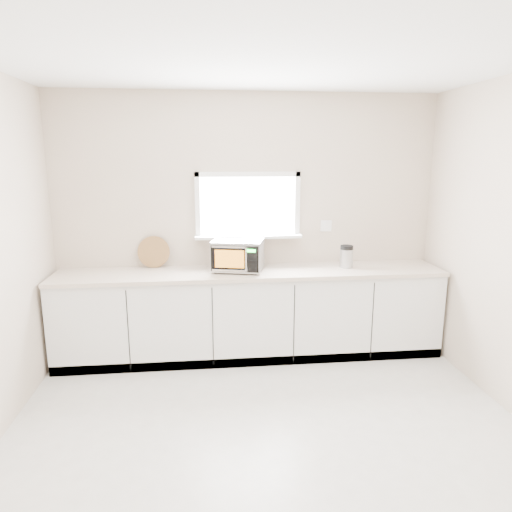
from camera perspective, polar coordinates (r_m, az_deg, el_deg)
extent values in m
plane|color=beige|center=(3.49, 2.34, -23.78)|extent=(4.00, 4.00, 0.00)
cube|color=beige|center=(4.85, -1.03, 4.00)|extent=(4.00, 0.02, 2.70)
cube|color=white|center=(4.81, -1.02, 6.33)|extent=(1.00, 0.02, 0.60)
cube|color=white|center=(4.80, -0.94, 2.44)|extent=(1.12, 0.16, 0.03)
cube|color=white|center=(4.78, -1.02, 10.19)|extent=(1.10, 0.04, 0.05)
cube|color=white|center=(4.84, -0.99, 2.49)|extent=(1.10, 0.04, 0.05)
cube|color=white|center=(4.78, -7.32, 6.19)|extent=(0.05, 0.04, 0.70)
cube|color=white|center=(4.88, 5.19, 6.36)|extent=(0.05, 0.04, 0.70)
cube|color=white|center=(5.00, 8.75, 3.75)|extent=(0.12, 0.01, 0.12)
cube|color=white|center=(4.79, -0.66, -7.37)|extent=(3.92, 0.60, 0.88)
cube|color=beige|center=(4.64, -0.66, -2.06)|extent=(3.92, 0.64, 0.04)
cylinder|color=black|center=(4.55, -5.12, -2.07)|extent=(0.02, 0.02, 0.01)
cylinder|color=black|center=(4.82, -4.33, -1.20)|extent=(0.02, 0.02, 0.01)
cylinder|color=black|center=(4.47, 0.02, -2.26)|extent=(0.02, 0.02, 0.01)
cylinder|color=black|center=(4.75, 0.52, -1.37)|extent=(0.02, 0.02, 0.01)
cube|color=#ABAEB3|center=(4.61, -2.25, 0.15)|extent=(0.57, 0.48, 0.29)
cube|color=black|center=(4.42, -2.70, -0.38)|extent=(0.46, 0.13, 0.26)
cube|color=orange|center=(4.43, -3.33, -0.37)|extent=(0.28, 0.08, 0.18)
cylinder|color=silver|center=(4.38, -1.25, -0.50)|extent=(0.02, 0.02, 0.23)
cube|color=black|center=(4.39, -0.57, -0.46)|extent=(0.12, 0.03, 0.25)
cube|color=#19FF33|center=(4.37, -0.59, 0.65)|extent=(0.08, 0.02, 0.03)
cube|color=silver|center=(4.58, -2.27, 1.99)|extent=(0.57, 0.48, 0.01)
cube|color=#442D18|center=(4.66, -3.42, -0.28)|extent=(0.14, 0.21, 0.24)
cube|color=black|center=(4.58, -3.59, 0.75)|extent=(0.02, 0.04, 0.09)
cube|color=black|center=(4.59, -3.26, 0.88)|extent=(0.02, 0.04, 0.09)
cube|color=black|center=(4.60, -2.93, 0.68)|extent=(0.02, 0.04, 0.09)
cube|color=black|center=(4.58, -3.43, 1.10)|extent=(0.02, 0.04, 0.09)
cube|color=black|center=(4.59, -3.04, 1.13)|extent=(0.02, 0.04, 0.09)
cylinder|color=olive|center=(4.85, -12.66, 0.51)|extent=(0.33, 0.08, 0.33)
cylinder|color=#ABAEB3|center=(4.84, 11.22, -0.29)|extent=(0.17, 0.17, 0.19)
cylinder|color=black|center=(4.82, 11.28, 1.09)|extent=(0.17, 0.17, 0.05)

